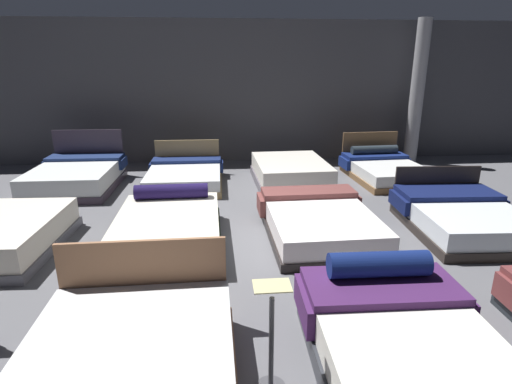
{
  "coord_description": "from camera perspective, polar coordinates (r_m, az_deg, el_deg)",
  "views": [
    {
      "loc": [
        -0.36,
        -5.55,
        2.5
      ],
      "look_at": [
        0.19,
        0.35,
        0.61
      ],
      "focal_mm": 28.72,
      "sensor_mm": 36.0,
      "label": 1
    }
  ],
  "objects": [
    {
      "name": "bed_7",
      "position": [
        7.04,
        26.73,
        -3.1
      ],
      "size": [
        1.71,
        2.1,
        0.8
      ],
      "rotation": [
        0.0,
        0.0,
        -0.05
      ],
      "color": "black",
      "rests_on": "ground_plane"
    },
    {
      "name": "bed_8",
      "position": [
        9.2,
        -23.73,
        2.03
      ],
      "size": [
        1.68,
        2.14,
        1.06
      ],
      "rotation": [
        0.0,
        0.0,
        -0.01
      ],
      "color": "#342A36",
      "rests_on": "ground_plane"
    },
    {
      "name": "bed_11",
      "position": [
        9.57,
        17.46,
        3.05
      ],
      "size": [
        1.59,
        2.12,
        0.9
      ],
      "rotation": [
        0.0,
        0.0,
        0.05
      ],
      "color": "brown",
      "rests_on": "ground_plane"
    },
    {
      "name": "support_pillar",
      "position": [
        11.2,
        21.5,
        12.66
      ],
      "size": [
        0.33,
        0.33,
        3.5
      ],
      "primitive_type": "cylinder",
      "color": "#99999E",
      "rests_on": "ground_plane"
    },
    {
      "name": "showroom_back_wall",
      "position": [
        10.69,
        -3.49,
        13.63
      ],
      "size": [
        18.0,
        0.06,
        3.5
      ],
      "primitive_type": "cube",
      "color": "#47474C",
      "rests_on": "ground_plane"
    },
    {
      "name": "bed_9",
      "position": [
        8.81,
        -9.87,
        2.23
      ],
      "size": [
        1.63,
        1.98,
        0.8
      ],
      "rotation": [
        0.0,
        0.0,
        -0.01
      ],
      "color": "#92774B",
      "rests_on": "ground_plane"
    },
    {
      "name": "bed_1",
      "position": [
        3.49,
        -17.46,
        -23.37
      ],
      "size": [
        1.66,
        2.02,
        0.93
      ],
      "rotation": [
        0.0,
        0.0,
        0.01
      ],
      "color": "#996949",
      "rests_on": "ground_plane"
    },
    {
      "name": "bed_10",
      "position": [
        8.79,
        4.82,
        2.76
      ],
      "size": [
        1.57,
        2.05,
        0.5
      ],
      "rotation": [
        0.0,
        0.0,
        0.03
      ],
      "color": "#564F59",
      "rests_on": "ground_plane"
    },
    {
      "name": "bed_5",
      "position": [
        5.98,
        -12.12,
        -5.05
      ],
      "size": [
        1.52,
        2.16,
        0.67
      ],
      "rotation": [
        0.0,
        0.0,
        0.02
      ],
      "color": "black",
      "rests_on": "ground_plane"
    },
    {
      "name": "bed_6",
      "position": [
        6.21,
        8.77,
        -4.13
      ],
      "size": [
        1.67,
        2.17,
        0.49
      ],
      "rotation": [
        0.0,
        0.0,
        0.02
      ],
      "color": "black",
      "rests_on": "ground_plane"
    },
    {
      "name": "bed_2",
      "position": [
        3.75,
        20.1,
        -20.14
      ],
      "size": [
        1.53,
        2.15,
        0.8
      ],
      "rotation": [
        0.0,
        0.0,
        -0.02
      ],
      "color": "#2B2E34",
      "rests_on": "ground_plane"
    },
    {
      "name": "ground_plane",
      "position": [
        6.1,
        -1.47,
        -6.59
      ],
      "size": [
        18.0,
        18.0,
        0.02
      ],
      "primitive_type": "cube",
      "color": "#5B5B60"
    },
    {
      "name": "price_sign",
      "position": [
        3.41,
        2.13,
        -21.26
      ],
      "size": [
        0.28,
        0.24,
        0.94
      ],
      "color": "#3F3F44",
      "rests_on": "ground_plane"
    }
  ]
}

